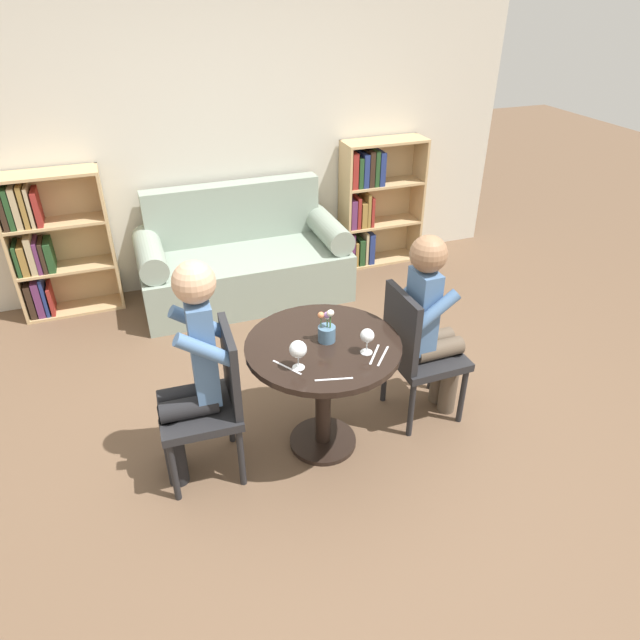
{
  "coord_description": "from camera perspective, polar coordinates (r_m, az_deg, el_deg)",
  "views": [
    {
      "loc": [
        -0.89,
        -2.4,
        2.44
      ],
      "look_at": [
        0.0,
        0.05,
        0.84
      ],
      "focal_mm": 32.0,
      "sensor_mm": 36.0,
      "label": 1
    }
  ],
  "objects": [
    {
      "name": "chair_right",
      "position": [
        3.48,
        9.61,
        -2.92
      ],
      "size": [
        0.43,
        0.43,
        0.9
      ],
      "rotation": [
        0.0,
        0.0,
        1.59
      ],
      "color": "#232326",
      "rests_on": "ground_plane"
    },
    {
      "name": "fork_left_setting",
      "position": [
        3.0,
        6.33,
        -3.6
      ],
      "size": [
        0.13,
        0.15,
        0.0
      ],
      "color": "silver",
      "rests_on": "round_table"
    },
    {
      "name": "person_left",
      "position": [
        3.0,
        -12.8,
        -4.89
      ],
      "size": [
        0.43,
        0.35,
        1.3
      ],
      "rotation": [
        0.0,
        0.0,
        -1.62
      ],
      "color": "black",
      "rests_on": "ground_plane"
    },
    {
      "name": "chair_left",
      "position": [
        3.12,
        -10.8,
        -7.66
      ],
      "size": [
        0.44,
        0.44,
        0.9
      ],
      "rotation": [
        0.0,
        0.0,
        -1.62
      ],
      "color": "#232326",
      "rests_on": "ground_plane"
    },
    {
      "name": "couch",
      "position": [
        4.95,
        -7.68,
        5.75
      ],
      "size": [
        1.72,
        0.8,
        0.92
      ],
      "color": "gray",
      "rests_on": "ground_plane"
    },
    {
      "name": "ground_plane",
      "position": [
        3.53,
        0.28,
        -12.13
      ],
      "size": [
        16.0,
        16.0,
        0.0
      ],
      "primitive_type": "plane",
      "color": "brown"
    },
    {
      "name": "knife_right_setting",
      "position": [
        2.9,
        -3.32,
        -4.75
      ],
      "size": [
        0.11,
        0.17,
        0.0
      ],
      "color": "silver",
      "rests_on": "round_table"
    },
    {
      "name": "round_table",
      "position": [
        3.17,
        0.31,
        -4.79
      ],
      "size": [
        0.85,
        0.85,
        0.72
      ],
      "color": "black",
      "rests_on": "ground_plane"
    },
    {
      "name": "knife_left_setting",
      "position": [
        2.82,
        1.39,
        -5.94
      ],
      "size": [
        0.19,
        0.06,
        0.0
      ],
      "color": "silver",
      "rests_on": "round_table"
    },
    {
      "name": "flower_vase",
      "position": [
        3.06,
        0.69,
        -0.94
      ],
      "size": [
        0.1,
        0.1,
        0.2
      ],
      "color": "slate",
      "rests_on": "round_table"
    },
    {
      "name": "wine_glass_right",
      "position": [
        2.96,
        4.74,
        -1.65
      ],
      "size": [
        0.07,
        0.07,
        0.14
      ],
      "color": "white",
      "rests_on": "round_table"
    },
    {
      "name": "person_right",
      "position": [
        3.43,
        11.13,
        -0.26
      ],
      "size": [
        0.42,
        0.35,
        1.23
      ],
      "rotation": [
        0.0,
        0.0,
        1.59
      ],
      "color": "brown",
      "rests_on": "ground_plane"
    },
    {
      "name": "back_wall",
      "position": [
        5.0,
        -9.74,
        18.53
      ],
      "size": [
        5.2,
        0.05,
        2.7
      ],
      "color": "beige",
      "rests_on": "ground_plane"
    },
    {
      "name": "wine_glass_left",
      "position": [
        2.84,
        -2.21,
        -3.03
      ],
      "size": [
        0.09,
        0.09,
        0.16
      ],
      "color": "white",
      "rests_on": "round_table"
    },
    {
      "name": "bookshelf_left",
      "position": [
        5.03,
        -25.54,
        6.77
      ],
      "size": [
        0.77,
        0.28,
        1.17
      ],
      "color": "tan",
      "rests_on": "ground_plane"
    },
    {
      "name": "bookshelf_right",
      "position": [
        5.45,
        5.11,
        11.57
      ],
      "size": [
        0.77,
        0.28,
        1.17
      ],
      "color": "tan",
      "rests_on": "ground_plane"
    },
    {
      "name": "fork_right_setting",
      "position": [
        3.01,
        5.47,
        -3.45
      ],
      "size": [
        0.13,
        0.16,
        0.0
      ],
      "color": "silver",
      "rests_on": "round_table"
    }
  ]
}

